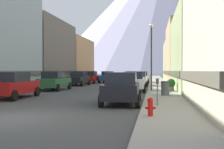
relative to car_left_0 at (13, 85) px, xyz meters
name	(u,v)px	position (x,y,z in m)	size (l,w,h in m)	color
ground_plane	(9,118)	(3.80, -7.08, -0.90)	(400.00, 400.00, 0.00)	#3F3F3F
sidewalk_left	(84,81)	(-2.45, 27.92, -0.82)	(2.50, 100.00, 0.15)	gray
sidewalk_right	(158,82)	(10.05, 27.92, -0.82)	(2.50, 100.00, 0.15)	gray
storefront_left_2	(40,53)	(-7.11, 20.25, 3.52)	(7.11, 13.14, 9.17)	#66605B
storefront_left_3	(67,60)	(-7.58, 34.15, 3.04)	(8.06, 13.63, 8.18)	tan
storefront_right_1	(214,53)	(14.88, 9.15, 2.65)	(7.46, 13.29, 7.37)	#8C9966
storefront_right_2	(193,55)	(14.87, 22.57, 3.23)	(7.44, 12.65, 8.56)	tan
storefront_right_3	(181,62)	(14.45, 35.17, 2.55)	(6.61, 11.89, 7.18)	#8C9966
car_left_0	(13,85)	(0.00, 0.00, 0.00)	(2.13, 4.43, 1.78)	#9E1111
car_left_1	(55,81)	(0.00, 7.57, 0.00)	(2.09, 4.41, 1.78)	#265933
car_left_2	(79,78)	(0.00, 15.81, 0.00)	(2.22, 4.47, 1.78)	black
car_left_3	(91,77)	(0.00, 22.20, 0.00)	(2.12, 4.43, 1.78)	#9E1111
car_right_0	(122,88)	(7.60, -1.85, 0.00)	(2.18, 4.46, 1.78)	black
car_right_1	(134,81)	(7.60, 7.50, 0.00)	(2.15, 4.44, 1.78)	silver
car_right_2	(139,79)	(7.60, 15.33, 0.00)	(2.14, 4.44, 1.78)	silver
car_right_3	(142,77)	(7.60, 23.27, 0.00)	(2.08, 4.41, 1.78)	silver
car_driving_0	(131,76)	(5.40, 30.17, 0.00)	(2.06, 4.40, 1.78)	#19478C
car_driving_1	(108,77)	(2.20, 24.45, 0.00)	(2.06, 4.40, 1.78)	#19478C
fire_hydrant_near	(150,106)	(9.25, -6.55, -0.37)	(0.40, 0.22, 0.70)	red
parking_meter_near	(157,88)	(9.55, -3.25, 0.11)	(0.14, 0.10, 1.33)	#595960
trash_bin_right	(165,88)	(10.15, 2.17, -0.26)	(0.59, 0.59, 0.98)	#4C5156
potted_plant_0	(171,84)	(10.80, 6.33, -0.18)	(0.73, 0.73, 1.04)	gray
pedestrian_0	(46,79)	(-2.45, 11.46, 0.00)	(0.36, 0.36, 1.63)	#333338
streetlamp_right	(151,47)	(9.15, 7.01, 3.09)	(0.36, 0.36, 5.86)	black
mountain_backdrop	(170,8)	(24.45, 252.92, 63.10)	(237.44, 237.44, 128.00)	silver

